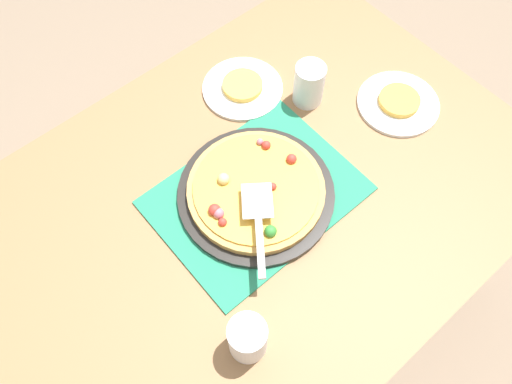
{
  "coord_description": "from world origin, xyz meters",
  "views": [
    {
      "loc": [
        -0.38,
        -0.44,
        1.84
      ],
      "look_at": [
        0.0,
        0.0,
        0.77
      ],
      "focal_mm": 35.7,
      "sensor_mm": 36.0,
      "label": 1
    }
  ],
  "objects_px": {
    "plate_near_left": "(243,88)",
    "plate_far_right": "(398,103)",
    "pizza_pan": "(256,193)",
    "pizza_server": "(258,220)",
    "cup_near": "(309,84)",
    "served_slice_right": "(399,100)",
    "served_slice_left": "(243,85)",
    "cup_far": "(248,338)",
    "pizza": "(255,190)"
  },
  "relations": [
    {
      "from": "plate_near_left",
      "to": "plate_far_right",
      "type": "bearing_deg",
      "value": -47.68
    },
    {
      "from": "pizza_pan",
      "to": "pizza_server",
      "type": "relative_size",
      "value": 1.82
    },
    {
      "from": "pizza_pan",
      "to": "cup_near",
      "type": "bearing_deg",
      "value": 24.51
    },
    {
      "from": "served_slice_right",
      "to": "plate_near_left",
      "type": "bearing_deg",
      "value": 132.32
    },
    {
      "from": "pizza_pan",
      "to": "plate_near_left",
      "type": "xyz_separation_m",
      "value": [
        0.19,
        0.28,
        -0.01
      ]
    },
    {
      "from": "plate_far_right",
      "to": "served_slice_right",
      "type": "xyz_separation_m",
      "value": [
        0.0,
        -0.0,
        0.01
      ]
    },
    {
      "from": "pizza_server",
      "to": "plate_far_right",
      "type": "bearing_deg",
      "value": 4.39
    },
    {
      "from": "served_slice_left",
      "to": "pizza_server",
      "type": "xyz_separation_m",
      "value": [
        -0.25,
        -0.35,
        0.05
      ]
    },
    {
      "from": "pizza_pan",
      "to": "plate_far_right",
      "type": "relative_size",
      "value": 1.73
    },
    {
      "from": "served_slice_left",
      "to": "cup_far",
      "type": "distance_m",
      "value": 0.69
    },
    {
      "from": "plate_near_left",
      "to": "served_slice_left",
      "type": "relative_size",
      "value": 2.0
    },
    {
      "from": "pizza",
      "to": "pizza_server",
      "type": "height_order",
      "value": "pizza_server"
    },
    {
      "from": "served_slice_right",
      "to": "cup_near",
      "type": "relative_size",
      "value": 0.92
    },
    {
      "from": "plate_near_left",
      "to": "served_slice_right",
      "type": "xyz_separation_m",
      "value": [
        0.28,
        -0.31,
        0.01
      ]
    },
    {
      "from": "plate_far_right",
      "to": "cup_near",
      "type": "bearing_deg",
      "value": 134.77
    },
    {
      "from": "pizza_pan",
      "to": "plate_far_right",
      "type": "xyz_separation_m",
      "value": [
        0.47,
        -0.04,
        -0.01
      ]
    },
    {
      "from": "plate_far_right",
      "to": "cup_near",
      "type": "height_order",
      "value": "cup_near"
    },
    {
      "from": "pizza",
      "to": "plate_far_right",
      "type": "relative_size",
      "value": 1.5
    },
    {
      "from": "pizza_pan",
      "to": "pizza_server",
      "type": "xyz_separation_m",
      "value": [
        -0.06,
        -0.08,
        0.06
      ]
    },
    {
      "from": "cup_far",
      "to": "cup_near",
      "type": "bearing_deg",
      "value": 36.01
    },
    {
      "from": "cup_far",
      "to": "pizza",
      "type": "bearing_deg",
      "value": 46.88
    },
    {
      "from": "served_slice_left",
      "to": "cup_near",
      "type": "bearing_deg",
      "value": -51.03
    },
    {
      "from": "served_slice_right",
      "to": "plate_far_right",
      "type": "bearing_deg",
      "value": 90.0
    },
    {
      "from": "served_slice_left",
      "to": "cup_near",
      "type": "height_order",
      "value": "cup_near"
    },
    {
      "from": "served_slice_right",
      "to": "cup_far",
      "type": "xyz_separation_m",
      "value": [
        -0.72,
        -0.22,
        0.04
      ]
    },
    {
      "from": "pizza_pan",
      "to": "cup_far",
      "type": "xyz_separation_m",
      "value": [
        -0.24,
        -0.26,
        0.05
      ]
    },
    {
      "from": "pizza_pan",
      "to": "pizza_server",
      "type": "distance_m",
      "value": 0.11
    },
    {
      "from": "plate_far_right",
      "to": "served_slice_left",
      "type": "xyz_separation_m",
      "value": [
        -0.28,
        0.31,
        0.01
      ]
    },
    {
      "from": "plate_far_right",
      "to": "served_slice_right",
      "type": "height_order",
      "value": "served_slice_right"
    },
    {
      "from": "pizza_pan",
      "to": "plate_far_right",
      "type": "distance_m",
      "value": 0.47
    },
    {
      "from": "plate_far_right",
      "to": "served_slice_right",
      "type": "relative_size",
      "value": 2.0
    },
    {
      "from": "pizza",
      "to": "plate_near_left",
      "type": "height_order",
      "value": "pizza"
    },
    {
      "from": "served_slice_right",
      "to": "cup_far",
      "type": "relative_size",
      "value": 0.92
    },
    {
      "from": "plate_near_left",
      "to": "cup_far",
      "type": "relative_size",
      "value": 1.83
    },
    {
      "from": "served_slice_left",
      "to": "cup_far",
      "type": "xyz_separation_m",
      "value": [
        -0.43,
        -0.53,
        0.04
      ]
    },
    {
      "from": "pizza_pan",
      "to": "plate_far_right",
      "type": "bearing_deg",
      "value": -4.45
    },
    {
      "from": "pizza",
      "to": "served_slice_left",
      "type": "relative_size",
      "value": 3.0
    },
    {
      "from": "pizza_pan",
      "to": "served_slice_left",
      "type": "xyz_separation_m",
      "value": [
        0.19,
        0.28,
        0.01
      ]
    },
    {
      "from": "pizza_pan",
      "to": "pizza_server",
      "type": "height_order",
      "value": "pizza_server"
    },
    {
      "from": "pizza_server",
      "to": "served_slice_left",
      "type": "bearing_deg",
      "value": 54.99
    },
    {
      "from": "served_slice_left",
      "to": "pizza_server",
      "type": "relative_size",
      "value": 0.53
    },
    {
      "from": "pizza_pan",
      "to": "cup_far",
      "type": "bearing_deg",
      "value": -133.32
    },
    {
      "from": "pizza_server",
      "to": "pizza",
      "type": "bearing_deg",
      "value": 53.41
    },
    {
      "from": "served_slice_left",
      "to": "pizza_server",
      "type": "bearing_deg",
      "value": -125.01
    },
    {
      "from": "cup_near",
      "to": "served_slice_right",
      "type": "bearing_deg",
      "value": -45.23
    },
    {
      "from": "pizza",
      "to": "served_slice_left",
      "type": "height_order",
      "value": "pizza"
    },
    {
      "from": "served_slice_right",
      "to": "cup_near",
      "type": "height_order",
      "value": "cup_near"
    },
    {
      "from": "plate_far_right",
      "to": "served_slice_left",
      "type": "bearing_deg",
      "value": 132.32
    },
    {
      "from": "pizza",
      "to": "pizza_server",
      "type": "xyz_separation_m",
      "value": [
        -0.06,
        -0.08,
        0.04
      ]
    },
    {
      "from": "plate_far_right",
      "to": "served_slice_left",
      "type": "distance_m",
      "value": 0.42
    }
  ]
}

